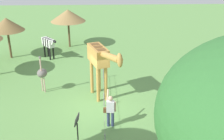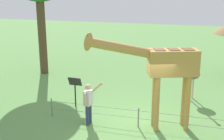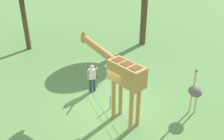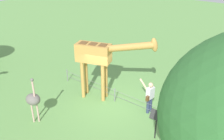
# 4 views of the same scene
# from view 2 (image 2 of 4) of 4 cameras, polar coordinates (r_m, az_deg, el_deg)

# --- Properties ---
(ground_plane) EXTENTS (60.00, 60.00, 0.00)m
(ground_plane) POSITION_cam_2_polar(r_m,az_deg,el_deg) (11.55, 5.21, -10.18)
(ground_plane) COLOR #60934C
(giraffe) EXTENTS (3.90, 1.77, 3.57)m
(giraffe) POSITION_cam_2_polar(r_m,az_deg,el_deg) (10.56, 9.64, 0.72)
(giraffe) COLOR #BC8942
(giraffe) RESTS_ON ground_plane
(visitor) EXTENTS (0.70, 0.59, 1.68)m
(visitor) POSITION_cam_2_polar(r_m,az_deg,el_deg) (11.18, -4.45, -6.00)
(visitor) COLOR navy
(visitor) RESTS_ON ground_plane
(ostrich) EXTENTS (0.70, 0.56, 2.25)m
(ostrich) POSITION_cam_2_polar(r_m,az_deg,el_deg) (14.02, 14.94, -0.75)
(ostrich) COLOR #CC9E93
(ostrich) RESTS_ON ground_plane
(info_sign) EXTENTS (0.56, 0.21, 1.32)m
(info_sign) POSITION_cam_2_polar(r_m,az_deg,el_deg) (12.81, -7.03, -2.96)
(info_sign) COLOR black
(info_sign) RESTS_ON ground_plane
(wire_fence) EXTENTS (7.05, 0.05, 0.75)m
(wire_fence) POSITION_cam_2_polar(r_m,az_deg,el_deg) (11.17, 5.03, -8.82)
(wire_fence) COLOR slate
(wire_fence) RESTS_ON ground_plane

